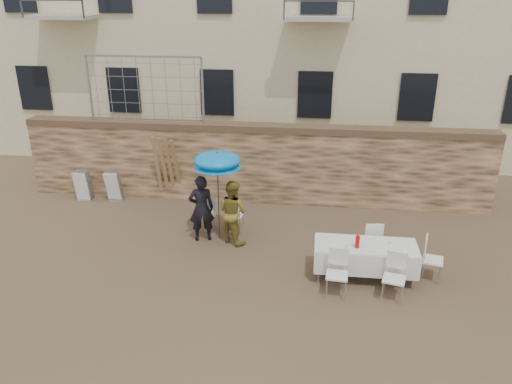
# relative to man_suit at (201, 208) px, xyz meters

# --- Properties ---
(ground) EXTENTS (80.00, 80.00, 0.00)m
(ground) POSITION_rel_man_suit_xyz_m (0.94, -2.40, -0.83)
(ground) COLOR brown
(ground) RESTS_ON ground
(stone_wall) EXTENTS (13.00, 0.50, 2.20)m
(stone_wall) POSITION_rel_man_suit_xyz_m (0.94, 2.60, 0.27)
(stone_wall) COLOR #8B6745
(stone_wall) RESTS_ON ground
(chain_link_fence) EXTENTS (3.20, 0.06, 1.80)m
(chain_link_fence) POSITION_rel_man_suit_xyz_m (-2.06, 2.60, 2.27)
(chain_link_fence) COLOR gray
(chain_link_fence) RESTS_ON stone_wall
(man_suit) EXTENTS (0.70, 0.56, 1.66)m
(man_suit) POSITION_rel_man_suit_xyz_m (0.00, 0.00, 0.00)
(man_suit) COLOR black
(man_suit) RESTS_ON ground
(woman_dress) EXTENTS (0.96, 0.92, 1.57)m
(woman_dress) POSITION_rel_man_suit_xyz_m (0.75, 0.00, -0.05)
(woman_dress) COLOR #AF9635
(woman_dress) RESTS_ON ground
(umbrella) EXTENTS (1.14, 1.14, 2.07)m
(umbrella) POSITION_rel_man_suit_xyz_m (0.40, 0.10, 1.13)
(umbrella) COLOR #3F3F44
(umbrella) RESTS_ON ground
(couple_chair_left) EXTENTS (0.59, 0.59, 0.96)m
(couple_chair_left) POSITION_rel_man_suit_xyz_m (0.00, 0.55, -0.35)
(couple_chair_left) COLOR white
(couple_chair_left) RESTS_ON ground
(couple_chair_right) EXTENTS (0.53, 0.53, 0.96)m
(couple_chair_right) POSITION_rel_man_suit_xyz_m (0.70, 0.55, -0.35)
(couple_chair_right) COLOR white
(couple_chair_right) RESTS_ON ground
(banquet_table) EXTENTS (2.10, 0.85, 0.78)m
(banquet_table) POSITION_rel_man_suit_xyz_m (3.77, -1.25, -0.10)
(banquet_table) COLOR white
(banquet_table) RESTS_ON ground
(soda_bottle) EXTENTS (0.09, 0.09, 0.26)m
(soda_bottle) POSITION_rel_man_suit_xyz_m (3.57, -1.40, 0.08)
(soda_bottle) COLOR red
(soda_bottle) RESTS_ON banquet_table
(table_chair_front_left) EXTENTS (0.51, 0.51, 0.96)m
(table_chair_front_left) POSITION_rel_man_suit_xyz_m (3.17, -2.00, -0.35)
(table_chair_front_left) COLOR white
(table_chair_front_left) RESTS_ON ground
(table_chair_front_right) EXTENTS (0.58, 0.58, 0.96)m
(table_chair_front_right) POSITION_rel_man_suit_xyz_m (4.27, -2.00, -0.35)
(table_chair_front_right) COLOR white
(table_chair_front_right) RESTS_ON ground
(table_chair_back) EXTENTS (0.54, 0.54, 0.96)m
(table_chair_back) POSITION_rel_man_suit_xyz_m (3.97, -0.45, -0.35)
(table_chair_back) COLOR white
(table_chair_back) RESTS_ON ground
(table_chair_side) EXTENTS (0.58, 0.58, 0.96)m
(table_chair_side) POSITION_rel_man_suit_xyz_m (5.17, -1.15, -0.35)
(table_chair_side) COLOR white
(table_chair_side) RESTS_ON ground
(chair_stack_left) EXTENTS (0.46, 0.40, 0.92)m
(chair_stack_left) POSITION_rel_man_suit_xyz_m (-3.94, 2.11, -0.37)
(chair_stack_left) COLOR white
(chair_stack_left) RESTS_ON ground
(chair_stack_right) EXTENTS (0.46, 0.32, 0.92)m
(chair_stack_right) POSITION_rel_man_suit_xyz_m (-3.04, 2.11, -0.37)
(chair_stack_right) COLOR white
(chair_stack_right) RESTS_ON ground
(wood_planks) EXTENTS (0.70, 0.20, 2.00)m
(wood_planks) POSITION_rel_man_suit_xyz_m (-1.44, 2.18, 0.17)
(wood_planks) COLOR #A37749
(wood_planks) RESTS_ON ground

